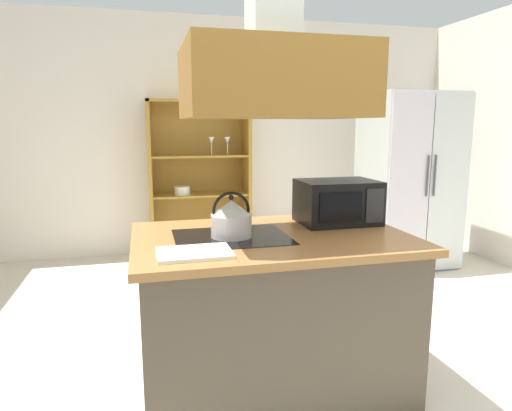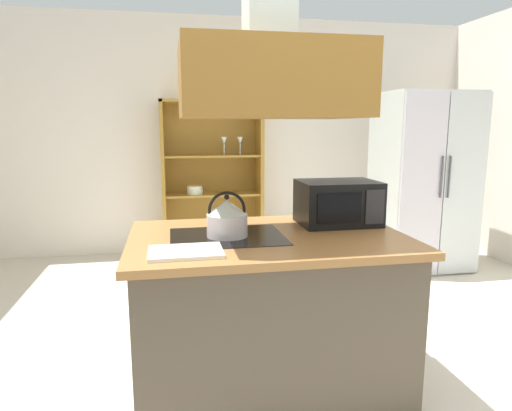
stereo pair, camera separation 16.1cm
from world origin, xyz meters
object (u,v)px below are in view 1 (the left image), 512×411
Objects in this scene: refrigerator at (408,180)px; cutting_board at (194,253)px; dish_cabinet at (199,188)px; kettle at (231,218)px; microwave at (337,202)px.

refrigerator reaches higher than cutting_board.
dish_cabinet is at bearing 82.70° from cutting_board.
dish_cabinet reaches higher than kettle.
refrigerator is 1.03× the size of dish_cabinet.
kettle is 0.71× the size of cutting_board.
refrigerator is 2.36m from microwave.
kettle is 0.72m from microwave.
dish_cabinet is 2.71m from microwave.
cutting_board is at bearing -97.30° from dish_cabinet.
refrigerator is 2.99m from kettle.
microwave is (0.69, 0.19, 0.03)m from kettle.
dish_cabinet is 5.17× the size of cutting_board.
cutting_board is (-0.40, -3.12, 0.14)m from dish_cabinet.
kettle is at bearing 51.17° from cutting_board.
dish_cabinet is at bearing 156.64° from refrigerator.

